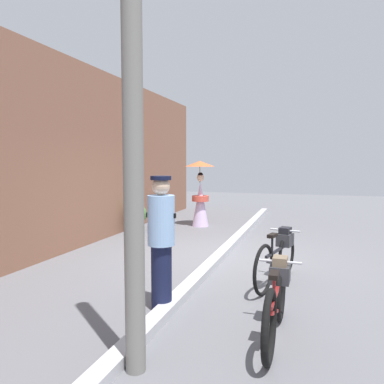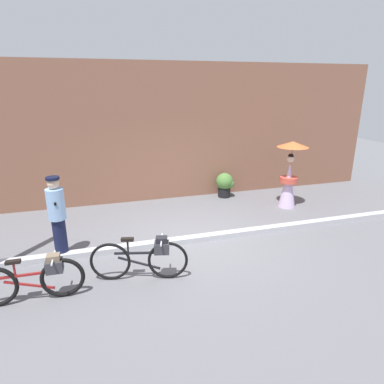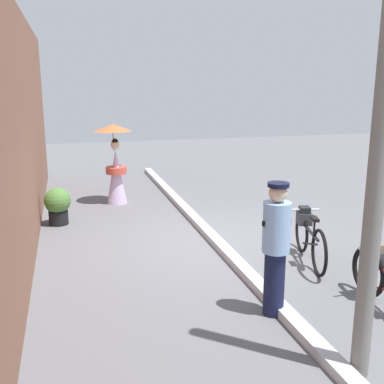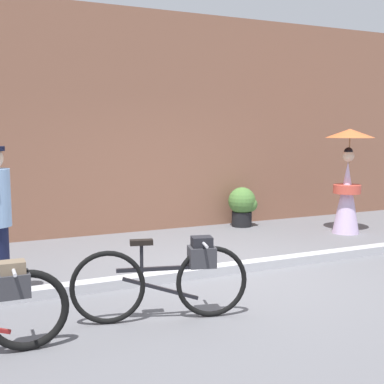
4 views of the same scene
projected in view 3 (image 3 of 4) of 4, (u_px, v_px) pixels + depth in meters
ground_plane at (214, 242)px, 8.50m from camera, size 30.00×30.00×0.00m
building_wall at (12, 138)px, 7.19m from camera, size 14.00×0.40×4.02m
sidewalk_curb at (214, 238)px, 8.49m from camera, size 14.00×0.20×0.12m
bicycle_near_officer at (309, 235)px, 7.51m from camera, size 1.71×0.57×0.82m
person_officer at (276, 246)px, 5.66m from camera, size 0.34×0.38×1.70m
person_with_parasol at (115, 163)px, 10.98m from camera, size 0.86×0.86×1.89m
potted_plant_by_door at (58, 204)px, 9.45m from camera, size 0.55×0.53×0.77m
utility_pole at (381, 135)px, 4.12m from camera, size 0.18×0.18×4.80m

